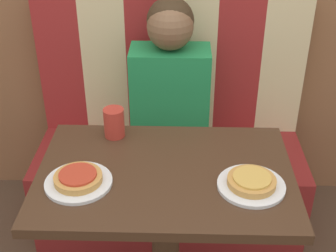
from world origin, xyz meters
name	(u,v)px	position (x,y,z in m)	size (l,w,h in m)	color
booth_seat	(170,185)	(0.00, 0.62, 0.22)	(1.27, 0.53, 0.43)	maroon
booth_backrest	(171,66)	(0.00, 0.84, 0.77)	(1.27, 0.08, 0.68)	maroon
dining_table	(165,202)	(0.00, 0.00, 0.63)	(0.85, 0.58, 0.76)	#422B1C
person	(170,80)	(0.00, 0.62, 0.80)	(0.35, 0.22, 0.73)	#1E8447
plate_left	(79,182)	(-0.27, -0.08, 0.77)	(0.22, 0.22, 0.01)	white
plate_right	(251,186)	(0.27, -0.08, 0.77)	(0.22, 0.22, 0.01)	white
pizza_left	(78,178)	(-0.27, -0.08, 0.79)	(0.15, 0.15, 0.03)	#C68E47
pizza_right	(252,181)	(0.27, -0.08, 0.79)	(0.15, 0.15, 0.03)	#C68E47
drinking_cup	(114,123)	(-0.20, 0.22, 0.82)	(0.08, 0.08, 0.11)	#B23328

